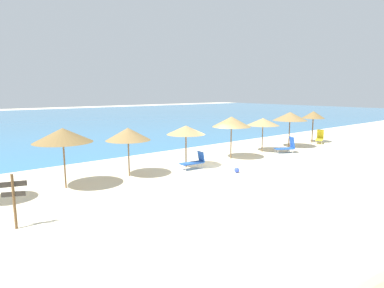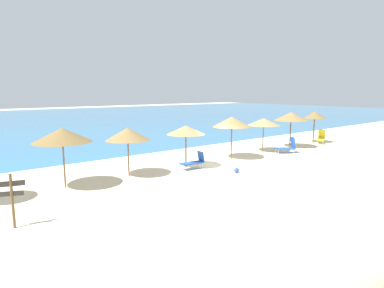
# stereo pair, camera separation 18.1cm
# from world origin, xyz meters

# --- Properties ---
(ground_plane) EXTENTS (160.00, 160.00, 0.00)m
(ground_plane) POSITION_xyz_m (0.00, 0.00, 0.00)
(ground_plane) COLOR beige
(sea_water) EXTENTS (160.00, 66.45, 0.01)m
(sea_water) POSITION_xyz_m (0.00, 39.38, 0.00)
(sea_water) COLOR teal
(sea_water) RESTS_ON ground_plane
(dune_ridge) EXTENTS (44.60, 10.34, 1.77)m
(dune_ridge) POSITION_xyz_m (-0.58, -9.38, 0.89)
(dune_ridge) COLOR beige
(dune_ridge) RESTS_ON ground_plane
(beach_umbrella_1) EXTENTS (2.69, 2.69, 2.83)m
(beach_umbrella_1) POSITION_xyz_m (-8.75, 1.27, 2.50)
(beach_umbrella_1) COLOR brown
(beach_umbrella_1) RESTS_ON ground_plane
(beach_umbrella_2) EXTENTS (2.35, 2.35, 2.60)m
(beach_umbrella_2) POSITION_xyz_m (-5.39, 1.30, 2.27)
(beach_umbrella_2) COLOR brown
(beach_umbrella_2) RESTS_ON ground_plane
(beach_umbrella_3) EXTENTS (2.28, 2.28, 2.51)m
(beach_umbrella_3) POSITION_xyz_m (-1.80, 0.96, 2.24)
(beach_umbrella_3) COLOR brown
(beach_umbrella_3) RESTS_ON ground_plane
(beach_umbrella_4) EXTENTS (2.56, 2.56, 2.83)m
(beach_umbrella_4) POSITION_xyz_m (2.14, 1.07, 2.49)
(beach_umbrella_4) COLOR brown
(beach_umbrella_4) RESTS_ON ground_plane
(beach_umbrella_5) EXTENTS (2.42, 2.42, 2.52)m
(beach_umbrella_5) POSITION_xyz_m (5.82, 1.38, 2.24)
(beach_umbrella_5) COLOR brown
(beach_umbrella_5) RESTS_ON ground_plane
(beach_umbrella_6) EXTENTS (2.69, 2.69, 2.85)m
(beach_umbrella_6) POSITION_xyz_m (8.98, 1.20, 2.51)
(beach_umbrella_6) COLOR brown
(beach_umbrella_6) RESTS_ON ground_plane
(beach_umbrella_7) EXTENTS (1.93, 1.93, 2.77)m
(beach_umbrella_7) POSITION_xyz_m (12.67, 1.34, 2.45)
(beach_umbrella_7) COLOR brown
(beach_umbrella_7) RESTS_ON ground_plane
(lounge_chair_0) EXTENTS (1.53, 1.28, 1.18)m
(lounge_chair_0) POSITION_xyz_m (6.80, -0.11, 0.48)
(lounge_chair_0) COLOR blue
(lounge_chair_0) RESTS_ON ground_plane
(lounge_chair_1) EXTENTS (1.49, 0.72, 0.99)m
(lounge_chair_1) POSITION_xyz_m (-1.64, 0.37, 0.44)
(lounge_chair_1) COLOR blue
(lounge_chair_1) RESTS_ON ground_plane
(lounge_chair_2) EXTENTS (1.69, 1.20, 1.14)m
(lounge_chair_2) POSITION_xyz_m (12.97, 0.79, 0.46)
(lounge_chair_2) COLOR yellow
(lounge_chair_2) RESTS_ON ground_plane
(wooden_signpost) EXTENTS (0.81, 0.33, 1.86)m
(wooden_signpost) POSITION_xyz_m (-11.58, -2.36, 1.10)
(wooden_signpost) COLOR brown
(wooden_signpost) RESTS_ON ground_plane
(beach_ball) EXTENTS (0.28, 0.28, 0.28)m
(beach_ball) POSITION_xyz_m (-0.38, -1.83, 0.14)
(beach_ball) COLOR blue
(beach_ball) RESTS_ON ground_plane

